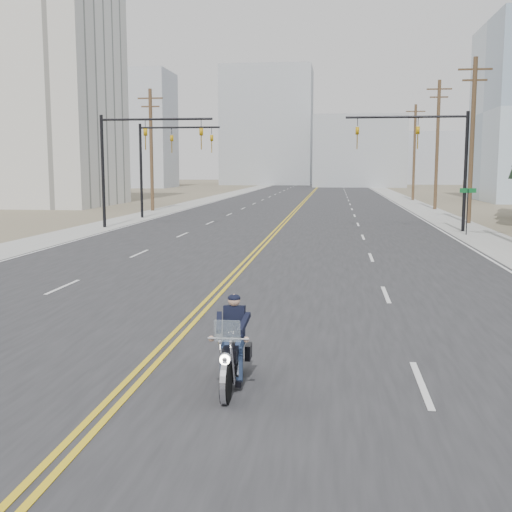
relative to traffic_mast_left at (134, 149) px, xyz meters
name	(u,v)px	position (x,y,z in m)	size (l,w,h in m)	color
ground_plane	(43,479)	(8.98, -32.00, -4.94)	(400.00, 400.00, 0.00)	#776D56
road	(306,200)	(8.98, 38.00, -4.93)	(20.00, 200.00, 0.01)	#303033
sidewalk_left	(211,199)	(-2.52, 38.00, -4.93)	(3.00, 200.00, 0.01)	#A5A5A0
sidewalk_right	(404,200)	(20.48, 38.00, -4.93)	(3.00, 200.00, 0.01)	#A5A5A0
traffic_mast_left	(134,149)	(0.00, 0.00, 0.00)	(7.10, 0.26, 7.00)	black
traffic_mast_right	(431,147)	(17.95, 0.00, 0.00)	(7.10, 0.26, 7.00)	black
traffic_mast_far	(163,153)	(-0.33, 8.00, -0.06)	(6.10, 0.26, 7.00)	black
street_sign	(468,203)	(19.78, -2.00, -3.13)	(0.90, 0.06, 2.62)	black
utility_pole_c	(472,138)	(21.48, 6.00, 0.79)	(2.20, 0.30, 11.00)	brown
utility_pole_d	(437,143)	(21.48, 21.00, 1.05)	(2.20, 0.30, 11.50)	brown
utility_pole_e	(414,151)	(21.48, 38.00, 0.79)	(2.20, 0.30, 11.00)	brown
utility_pole_left	(151,148)	(-3.52, 16.00, 0.54)	(2.20, 0.30, 10.50)	brown
apartment_block	(17,53)	(-19.02, 23.00, 10.06)	(18.00, 14.00, 30.00)	silver
haze_bldg_a	(136,130)	(-26.02, 83.00, 6.06)	(14.00, 12.00, 22.00)	#B7BCC6
haze_bldg_b	(359,152)	(16.98, 93.00, 2.06)	(18.00, 14.00, 14.00)	#ADB2B7
haze_bldg_d	(268,127)	(-3.02, 108.00, 8.06)	(20.00, 15.00, 26.00)	#ADB2B7
haze_bldg_e	(428,158)	(33.98, 118.00, 1.06)	(14.00, 14.00, 12.00)	#B7BCC6
haze_bldg_f	(91,148)	(-41.02, 98.00, 3.06)	(12.00, 12.00, 16.00)	#ADB2B7
motorcyclist	(232,343)	(10.74, -28.52, -4.14)	(0.87, 2.03, 1.58)	black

